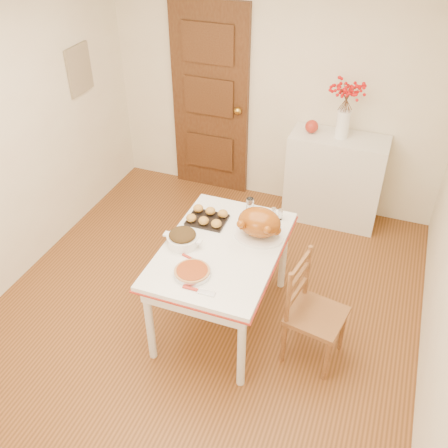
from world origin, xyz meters
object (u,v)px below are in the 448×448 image
at_px(sideboard, 334,179).
at_px(kitchen_table, 222,284).
at_px(pumpkin_pie, 192,271).
at_px(turkey_platter, 259,224).
at_px(chair_oak, 317,314).

xyz_separation_m(sideboard, kitchen_table, (-0.56, -1.77, -0.09)).
bearing_deg(pumpkin_pie, turkey_platter, 61.97).
distance_m(kitchen_table, turkey_platter, 0.60).
xyz_separation_m(chair_oak, pumpkin_pie, (-0.87, -0.25, 0.35)).
xyz_separation_m(chair_oak, turkey_platter, (-0.56, 0.33, 0.44)).
bearing_deg(sideboard, chair_oak, -83.10).
bearing_deg(chair_oak, kitchen_table, 91.78).
bearing_deg(pumpkin_pie, kitchen_table, 76.68).
height_order(turkey_platter, pumpkin_pie, turkey_platter).
relative_size(sideboard, pumpkin_pie, 3.59).
bearing_deg(turkey_platter, pumpkin_pie, -106.97).
bearing_deg(chair_oak, turkey_platter, 69.41).
xyz_separation_m(turkey_platter, pumpkin_pie, (-0.31, -0.58, -0.10)).
distance_m(sideboard, chair_oak, 1.90).
bearing_deg(kitchen_table, sideboard, 72.54).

